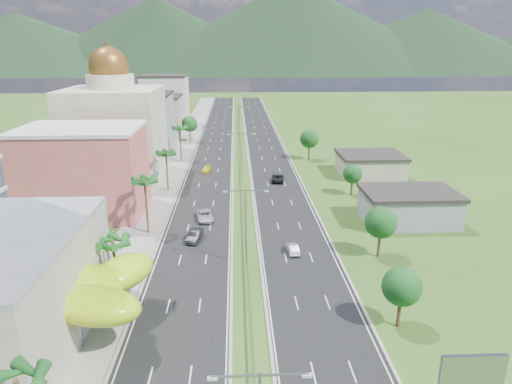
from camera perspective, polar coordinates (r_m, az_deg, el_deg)
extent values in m
plane|color=#2D5119|center=(54.94, -0.96, -13.87)|extent=(500.00, 500.00, 0.00)
cube|color=black|center=(139.85, -5.12, 5.91)|extent=(11.00, 260.00, 0.04)
cube|color=black|center=(139.98, 1.06, 5.99)|extent=(11.00, 260.00, 0.04)
cube|color=gray|center=(140.59, -9.01, 5.84)|extent=(7.00, 260.00, 0.12)
cube|color=gray|center=(122.02, -1.94, 4.48)|extent=(0.08, 216.00, 0.28)
cube|color=gray|center=(222.53, -2.28, 10.52)|extent=(0.10, 0.12, 0.70)
cube|color=gray|center=(28.27, -2.66, -22.02)|extent=(2.88, 0.12, 0.12)
cube|color=gray|center=(28.39, 3.62, -21.83)|extent=(2.88, 0.12, 0.12)
cube|color=silver|center=(28.37, -5.45, -22.18)|extent=(0.60, 0.25, 0.18)
cube|color=silver|center=(28.60, 6.36, -21.83)|extent=(0.60, 0.25, 0.18)
cylinder|color=gray|center=(61.35, -1.26, -4.55)|extent=(0.20, 0.20, 11.00)
cube|color=gray|center=(59.51, -2.68, 0.15)|extent=(2.88, 0.12, 0.12)
cube|color=gray|center=(59.57, 0.09, 0.19)|extent=(2.88, 0.12, 0.12)
cube|color=silver|center=(59.56, -3.91, 0.04)|extent=(0.60, 0.25, 0.18)
cube|color=silver|center=(59.67, 1.32, 0.11)|extent=(0.60, 0.25, 0.18)
cylinder|color=gray|center=(99.49, -1.81, 4.28)|extent=(0.20, 0.20, 11.00)
cube|color=gray|center=(98.37, -2.69, 7.27)|extent=(2.88, 0.12, 0.12)
cube|color=gray|center=(98.40, -1.00, 7.29)|extent=(2.88, 0.12, 0.12)
cube|color=silver|center=(98.40, -3.44, 7.20)|extent=(0.60, 0.25, 0.18)
cube|color=silver|center=(98.46, -0.25, 7.24)|extent=(0.60, 0.25, 0.18)
cylinder|color=gray|center=(143.61, -2.08, 8.51)|extent=(0.20, 0.20, 11.00)
cube|color=gray|center=(142.84, -2.69, 10.60)|extent=(2.88, 0.12, 0.12)
cube|color=gray|center=(142.86, -1.51, 10.61)|extent=(2.88, 0.12, 0.12)
cube|color=silver|center=(142.86, -3.21, 10.55)|extent=(0.60, 0.25, 0.18)
cube|color=silver|center=(142.90, -0.99, 10.58)|extent=(0.60, 0.25, 0.18)
cylinder|color=gray|center=(188.15, -2.22, 10.75)|extent=(0.20, 0.20, 11.00)
cube|color=gray|center=(187.56, -2.69, 12.35)|extent=(2.88, 0.12, 0.12)
cube|color=gray|center=(187.58, -1.79, 12.36)|extent=(2.88, 0.12, 0.12)
cube|color=silver|center=(187.58, -3.09, 12.31)|extent=(0.60, 0.25, 0.18)
cube|color=silver|center=(187.61, -1.39, 12.33)|extent=(0.60, 0.25, 0.18)
cylinder|color=gray|center=(56.94, -26.46, -12.39)|extent=(0.50, 0.50, 4.00)
cylinder|color=gray|center=(50.50, -21.18, -15.69)|extent=(0.50, 0.50, 4.00)
cylinder|color=gray|center=(49.63, -26.86, -17.15)|extent=(0.50, 0.50, 4.00)
cylinder|color=gray|center=(53.97, -17.47, -12.95)|extent=(0.50, 0.50, 4.00)
cube|color=#C55151|center=(85.84, -20.69, 2.28)|extent=(20.00, 15.00, 15.00)
cube|color=beige|center=(106.85, -17.18, 6.91)|extent=(20.00, 20.00, 20.00)
cylinder|color=beige|center=(105.42, -17.76, 13.05)|extent=(10.00, 10.00, 3.00)
sphere|color=brown|center=(105.25, -17.92, 14.67)|extent=(8.40, 8.40, 8.40)
cube|color=gray|center=(130.97, -14.04, 8.19)|extent=(16.00, 15.00, 16.00)
cube|color=#BBB19A|center=(152.56, -12.43, 9.04)|extent=(16.00, 15.00, 13.00)
cube|color=silver|center=(174.75, -11.25, 11.03)|extent=(16.00, 15.00, 18.00)
cube|color=#D85919|center=(41.78, 25.43, -19.71)|extent=(5.20, 0.35, 3.20)
cube|color=gray|center=(81.79, 18.51, -1.91)|extent=(15.00, 10.00, 5.00)
cube|color=#BBB19A|center=(109.67, 14.07, 3.26)|extent=(14.00, 12.00, 4.40)
cylinder|color=#47301C|center=(56.65, -17.14, -9.35)|extent=(0.36, 0.36, 7.50)
cylinder|color=#47301C|center=(74.29, -13.53, -1.81)|extent=(0.36, 0.36, 9.00)
cylinder|color=#47301C|center=(96.08, -11.05, 2.53)|extent=(0.36, 0.36, 8.00)
cylinder|color=#47301C|center=(120.09, -9.40, 5.88)|extent=(0.36, 0.36, 8.80)
cylinder|color=#47301C|center=(144.84, -8.26, 7.19)|extent=(0.40, 0.40, 4.90)
sphere|color=#1A531D|center=(144.30, -8.31, 8.42)|extent=(4.90, 4.90, 4.90)
cylinder|color=#47301C|center=(52.47, 17.48, -13.77)|extent=(0.40, 0.40, 4.20)
sphere|color=#1A531D|center=(51.14, 17.77, -11.19)|extent=(4.20, 4.20, 4.20)
cylinder|color=#47301C|center=(67.54, 15.14, -6.00)|extent=(0.40, 0.40, 4.55)
sphere|color=#1A531D|center=(66.44, 15.35, -3.69)|extent=(4.55, 4.55, 4.55)
cylinder|color=#47301C|center=(93.71, 11.88, 0.77)|extent=(0.40, 0.40, 3.85)
sphere|color=#1A531D|center=(93.03, 11.98, 2.22)|extent=(3.85, 3.85, 3.85)
cylinder|color=#47301C|center=(121.18, 6.64, 5.17)|extent=(0.40, 0.40, 4.90)
sphere|color=#1A531D|center=(120.53, 6.69, 6.63)|extent=(4.90, 4.90, 4.90)
imported|color=black|center=(71.49, -7.67, -5.40)|extent=(2.46, 5.05, 1.59)
imported|color=#B7B9C0|center=(79.39, -6.43, -2.95)|extent=(3.45, 5.92, 1.55)
imported|color=yellow|center=(109.56, -6.21, 2.85)|extent=(2.39, 4.50, 1.24)
imported|color=#B6B8BE|center=(67.07, 4.57, -7.04)|extent=(1.77, 4.17, 1.34)
imported|color=black|center=(101.32, 2.73, 1.79)|extent=(3.27, 5.95, 1.58)
imported|color=black|center=(54.78, -10.20, -13.45)|extent=(0.65, 2.02, 1.28)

